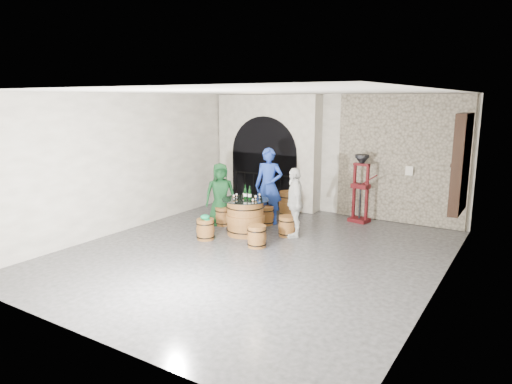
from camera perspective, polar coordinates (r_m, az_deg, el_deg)
The scene contains 31 objects.
ground at distance 9.35m, azimuth -0.19°, elevation -7.60°, with size 8.00×8.00×0.00m, color #29292B.
wall_back at distance 12.48m, azimuth 9.69°, elevation 4.63°, with size 8.00×8.00×0.00m, color silver.
wall_front at distance 6.03m, azimuth -20.97°, elevation -3.29°, with size 8.00×8.00×0.00m, color silver.
wall_left at distance 11.20m, azimuth -15.55°, elevation 3.60°, with size 8.00×8.00×0.00m, color silver.
wall_right at distance 7.70m, azimuth 22.39°, elevation -0.30°, with size 8.00×8.00×0.00m, color silver.
ceiling at distance 8.83m, azimuth -0.20°, elevation 12.41°, with size 8.00×8.00×0.00m, color beige.
stone_facing_panel at distance 11.86m, azimuth 17.64°, elevation 3.90°, with size 3.20×0.12×3.18m, color #A0947F.
arched_opening at distance 13.10m, azimuth 1.52°, elevation 5.03°, with size 3.10×0.60×3.19m.
shuttered_window at distance 10.04m, azimuth 24.20°, elevation 3.28°, with size 0.23×1.10×2.00m.
barrel_table at distance 10.49m, azimuth -1.34°, elevation -3.12°, with size 1.08×1.08×0.83m.
barrel_stool_left at distance 11.31m, azimuth -4.14°, elevation -3.01°, with size 0.42×0.42×0.46m.
barrel_stool_far at distance 11.34m, azimuth 1.24°, elevation -2.95°, with size 0.42×0.42×0.46m.
barrel_stool_right at distance 10.42m, azimuth 3.92°, elevation -4.28°, with size 0.42×0.42×0.46m.
barrel_stool_near_right at distance 9.64m, azimuth 0.11°, elevation -5.57°, with size 0.42×0.42×0.46m.
barrel_stool_near_left at distance 10.21m, azimuth -6.35°, elevation -4.65°, with size 0.42×0.42×0.46m.
green_cap at distance 10.13m, azimuth -6.37°, elevation -3.14°, with size 0.25×0.21×0.11m.
person_green at distance 11.28m, azimuth -4.47°, elevation -0.25°, with size 0.75×0.49×1.54m, color #113E1C.
person_blue at distance 11.30m, azimuth 1.61°, elevation 0.74°, with size 0.69×0.45×1.90m, color #1B3799.
person_white at distance 10.27m, azimuth 4.85°, elevation -1.31°, with size 0.92×0.39×1.58m, color silver.
wine_bottle_left at distance 10.35m, azimuth -1.35°, elevation -0.19°, with size 0.08×0.08×0.32m.
wine_bottle_center at distance 10.30m, azimuth -0.80°, elevation -0.25°, with size 0.08×0.08×0.32m.
wine_bottle_right at distance 10.42m, azimuth -1.33°, elevation -0.11°, with size 0.08×0.08×0.32m.
tasting_glass_a at distance 10.39m, azimuth -2.78°, elevation -0.61°, with size 0.05×0.05×0.10m, color #C36626, non-canonical shape.
tasting_glass_b at distance 10.32m, azimuth -0.05°, elevation -0.69°, with size 0.05×0.05×0.10m, color #C36626, non-canonical shape.
tasting_glass_c at distance 10.59m, azimuth -1.53°, elevation -0.37°, with size 0.05×0.05×0.10m, color #C36626, non-canonical shape.
tasting_glass_d at distance 10.52m, azimuth 0.44°, elevation -0.46°, with size 0.05×0.05×0.10m, color #C36626, non-canonical shape.
tasting_glass_e at distance 9.97m, azimuth -0.40°, elevation -1.13°, with size 0.05×0.05×0.10m, color #C36626, non-canonical shape.
tasting_glass_f at distance 10.52m, azimuth -2.45°, elevation -0.47°, with size 0.05×0.05×0.10m, color #C36626, non-canonical shape.
side_barrel at distance 12.13m, azimuth 4.04°, elevation -1.51°, with size 0.51×0.51×0.67m.
corking_press at distance 11.73m, azimuth 12.98°, elevation 1.09°, with size 0.72×0.46×1.72m.
control_box at distance 11.76m, azimuth 18.65°, elevation 2.54°, with size 0.18×0.10×0.22m, color silver.
Camera 1 is at (4.72, -7.47, 3.06)m, focal length 32.00 mm.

